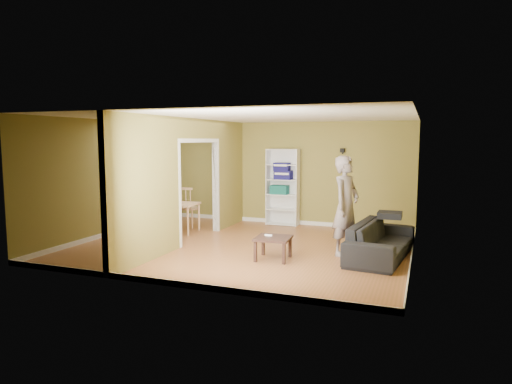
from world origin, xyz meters
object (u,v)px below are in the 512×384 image
(bookshelf, at_px, (283,187))
(chair_left, at_px, (144,210))
(chair_far, at_px, (190,207))
(dining_table, at_px, (174,206))
(sofa, at_px, (381,235))
(coffee_table, at_px, (273,240))
(chair_near, at_px, (160,215))
(person, at_px, (346,197))

(bookshelf, xyz_separation_m, chair_left, (-2.96, -1.79, -0.50))
(chair_far, bearing_deg, bookshelf, -147.46)
(chair_left, height_order, chair_far, chair_far)
(dining_table, distance_m, chair_left, 0.83)
(dining_table, bearing_deg, bookshelf, 39.92)
(sofa, bearing_deg, bookshelf, 53.12)
(chair_left, bearing_deg, chair_far, 122.41)
(coffee_table, xyz_separation_m, chair_left, (-3.81, 1.57, 0.11))
(sofa, xyz_separation_m, bookshelf, (-2.66, 2.54, 0.54))
(dining_table, height_order, chair_near, chair_near)
(bookshelf, height_order, chair_near, bookshelf)
(coffee_table, bearing_deg, bookshelf, 104.17)
(chair_near, bearing_deg, person, 3.90)
(coffee_table, xyz_separation_m, chair_near, (-2.99, 0.98, 0.15))
(chair_far, bearing_deg, person, 163.71)
(sofa, bearing_deg, coffee_table, 121.33)
(chair_far, bearing_deg, chair_near, 88.08)
(chair_near, bearing_deg, chair_far, 91.98)
(person, relative_size, chair_left, 2.38)
(sofa, distance_m, coffee_table, 1.99)
(coffee_table, height_order, chair_left, chair_left)
(bookshelf, bearing_deg, dining_table, -140.08)
(dining_table, bearing_deg, chair_near, -89.92)
(chair_far, bearing_deg, sofa, 166.45)
(bookshelf, bearing_deg, coffee_table, -75.83)
(bookshelf, xyz_separation_m, chair_far, (-2.05, -1.18, -0.46))
(coffee_table, height_order, chair_near, chair_near)
(sofa, height_order, bookshelf, bookshelf)
(chair_left, distance_m, chair_far, 1.10)
(coffee_table, distance_m, chair_near, 3.15)
(coffee_table, distance_m, chair_left, 4.12)
(sofa, height_order, chair_far, chair_far)
(dining_table, xyz_separation_m, chair_left, (-0.82, 0.00, -0.15))
(person, relative_size, bookshelf, 1.14)
(sofa, bearing_deg, person, 99.02)
(person, bearing_deg, chair_far, 89.93)
(person, height_order, chair_left, person)
(bookshelf, bearing_deg, chair_left, -148.83)
(coffee_table, distance_m, dining_table, 3.39)
(person, xyz_separation_m, coffee_table, (-1.16, -0.80, -0.74))
(dining_table, height_order, chair_left, chair_left)
(sofa, height_order, dining_table, sofa)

